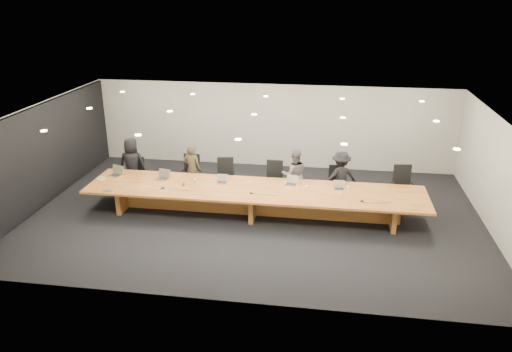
{
  "coord_description": "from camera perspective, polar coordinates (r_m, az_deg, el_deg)",
  "views": [
    {
      "loc": [
        1.89,
        -12.08,
        5.79
      ],
      "look_at": [
        0.0,
        0.3,
        1.0
      ],
      "focal_mm": 35.0,
      "sensor_mm": 36.0,
      "label": 1
    }
  ],
  "objects": [
    {
      "name": "laptop_e",
      "position": [
        13.32,
        9.48,
        -1.07
      ],
      "size": [
        0.3,
        0.22,
        0.23
      ],
      "primitive_type": null,
      "rotation": [
        0.0,
        0.0,
        0.01
      ],
      "color": "#BFAA91",
      "rests_on": "conference_table"
    },
    {
      "name": "chair_far_left",
      "position": [
        15.41,
        -13.49,
        0.23
      ],
      "size": [
        0.55,
        0.55,
        0.99
      ],
      "primitive_type": null,
      "rotation": [
        0.0,
        0.0,
        0.1
      ],
      "color": "black",
      "rests_on": "ground"
    },
    {
      "name": "person_d",
      "position": [
        14.23,
        9.65,
        -0.13
      ],
      "size": [
        1.09,
        0.84,
        1.5
      ],
      "primitive_type": "imported",
      "rotation": [
        0.0,
        0.0,
        3.47
      ],
      "color": "black",
      "rests_on": "ground"
    },
    {
      "name": "conference_table",
      "position": [
        13.32,
        -0.2,
        -2.38
      ],
      "size": [
        9.0,
        1.8,
        0.75
      ],
      "color": "brown",
      "rests_on": "ground"
    },
    {
      "name": "left_wall_panel",
      "position": [
        15.06,
        -23.15,
        2.14
      ],
      "size": [
        0.08,
        7.84,
        2.74
      ],
      "primitive_type": "cube",
      "color": "black",
      "rests_on": "ground"
    },
    {
      "name": "mic_right",
      "position": [
        12.75,
        12.03,
        -2.79
      ],
      "size": [
        0.12,
        0.12,
        0.03
      ],
      "primitive_type": "cone",
      "rotation": [
        0.0,
        0.0,
        0.09
      ],
      "color": "black",
      "rests_on": "conference_table"
    },
    {
      "name": "chair_mid_right",
      "position": [
        14.33,
        1.99,
        -0.49
      ],
      "size": [
        0.6,
        0.6,
        1.12
      ],
      "primitive_type": null,
      "rotation": [
        0.0,
        0.0,
        -0.06
      ],
      "color": "black",
      "rests_on": "ground"
    },
    {
      "name": "person_c",
      "position": [
        14.24,
        4.41,
        0.15
      ],
      "size": [
        0.83,
        0.7,
        1.51
      ],
      "primitive_type": "imported",
      "rotation": [
        0.0,
        0.0,
        3.34
      ],
      "color": "#545456",
      "rests_on": "ground"
    },
    {
      "name": "laptop_c",
      "position": [
        13.59,
        -3.92,
        -0.36
      ],
      "size": [
        0.3,
        0.22,
        0.23
      ],
      "primitive_type": null,
      "rotation": [
        0.0,
        0.0,
        -0.0
      ],
      "color": "#B9A78E",
      "rests_on": "conference_table"
    },
    {
      "name": "ground",
      "position": [
        13.53,
        -0.19,
        -4.41
      ],
      "size": [
        12.0,
        12.0,
        0.0
      ],
      "primitive_type": "plane",
      "color": "black",
      "rests_on": "ground"
    },
    {
      "name": "back_wall",
      "position": [
        16.78,
        1.92,
        5.75
      ],
      "size": [
        12.0,
        0.02,
        2.8
      ],
      "primitive_type": "cube",
      "color": "beige",
      "rests_on": "ground"
    },
    {
      "name": "person_b",
      "position": [
        14.68,
        -7.29,
        0.74
      ],
      "size": [
        0.62,
        0.48,
        1.53
      ],
      "primitive_type": "imported",
      "rotation": [
        0.0,
        0.0,
        2.93
      ],
      "color": "#312B1B",
      "rests_on": "ground"
    },
    {
      "name": "notepad",
      "position": [
        14.58,
        -17.28,
        -0.25
      ],
      "size": [
        0.26,
        0.23,
        0.01
      ],
      "primitive_type": "cube",
      "rotation": [
        0.0,
        0.0,
        -0.31
      ],
      "color": "silver",
      "rests_on": "conference_table"
    },
    {
      "name": "chair_left",
      "position": [
        14.91,
        -7.48,
        0.26
      ],
      "size": [
        0.6,
        0.6,
        1.14
      ],
      "primitive_type": null,
      "rotation": [
        0.0,
        0.0,
        0.04
      ],
      "color": "black",
      "rests_on": "ground"
    },
    {
      "name": "chair_right",
      "position": [
        14.39,
        9.15,
        -0.86
      ],
      "size": [
        0.55,
        0.55,
        1.03
      ],
      "primitive_type": null,
      "rotation": [
        0.0,
        0.0,
        0.06
      ],
      "color": "black",
      "rests_on": "ground"
    },
    {
      "name": "laptop_a",
      "position": [
        14.62,
        -15.84,
        0.53
      ],
      "size": [
        0.43,
        0.36,
        0.29
      ],
      "primitive_type": null,
      "rotation": [
        0.0,
        0.0,
        -0.3
      ],
      "color": "#B6A88B",
      "rests_on": "conference_table"
    },
    {
      "name": "mic_center",
      "position": [
        12.93,
        -0.55,
        -1.94
      ],
      "size": [
        0.13,
        0.13,
        0.03
      ],
      "primitive_type": "cone",
      "rotation": [
        0.0,
        0.0,
        0.26
      ],
      "color": "black",
      "rests_on": "conference_table"
    },
    {
      "name": "paper_cup_far",
      "position": [
        13.37,
        10.47,
        -1.36
      ],
      "size": [
        0.09,
        0.09,
        0.1
      ],
      "primitive_type": "cone",
      "rotation": [
        0.0,
        0.0,
        0.11
      ],
      "color": "silver",
      "rests_on": "conference_table"
    },
    {
      "name": "chair_far_right",
      "position": [
        14.41,
        16.46,
        -1.14
      ],
      "size": [
        0.67,
        0.67,
        1.17
      ],
      "primitive_type": null,
      "rotation": [
        0.0,
        0.0,
        0.13
      ],
      "color": "black",
      "rests_on": "ground"
    },
    {
      "name": "paper_cup_near",
      "position": [
        13.31,
        5.8,
        -1.25
      ],
      "size": [
        0.07,
        0.07,
        0.08
      ],
      "primitive_type": "cone",
      "rotation": [
        0.0,
        0.0,
        0.02
      ],
      "color": "white",
      "rests_on": "conference_table"
    },
    {
      "name": "lime_gadget",
      "position": [
        14.57,
        -17.24,
        -0.18
      ],
      "size": [
        0.2,
        0.15,
        0.03
      ],
      "primitive_type": "cube",
      "rotation": [
        0.0,
        0.0,
        -0.31
      ],
      "color": "#5EC534",
      "rests_on": "notepad"
    },
    {
      "name": "av_box",
      "position": [
        13.65,
        -16.57,
        -1.58
      ],
      "size": [
        0.25,
        0.21,
        0.03
      ],
      "primitive_type": "cube",
      "rotation": [
        0.0,
        0.0,
        0.24
      ],
      "color": "#A4A5A9",
      "rests_on": "conference_table"
    },
    {
      "name": "mic_left",
      "position": [
        13.48,
        -10.6,
        -1.33
      ],
      "size": [
        0.17,
        0.17,
        0.03
      ],
      "primitive_type": "cone",
      "rotation": [
        0.0,
        0.0,
        -0.39
      ],
      "color": "black",
      "rests_on": "conference_table"
    },
    {
      "name": "amber_mug",
      "position": [
        13.54,
        -8.28,
        -0.95
      ],
      "size": [
        0.09,
        0.09,
        0.09
      ],
      "primitive_type": "cylinder",
      "rotation": [
        0.0,
        0.0,
        0.37
      ],
      "color": "brown",
      "rests_on": "conference_table"
    },
    {
      "name": "water_bottle",
      "position": [
        13.52,
        -6.97,
        -0.68
      ],
      "size": [
        0.07,
        0.07,
        0.2
      ],
      "primitive_type": "cylinder",
      "rotation": [
        0.0,
        0.0,
        0.22
      ],
      "color": "silver",
      "rests_on": "conference_table"
    },
    {
      "name": "person_a",
      "position": [
        15.37,
        -13.98,
        1.34
      ],
      "size": [
        0.83,
        0.59,
        1.6
      ],
      "primitive_type": "imported",
      "rotation": [
        0.0,
        0.0,
        3.24
      ],
      "color": "black",
      "rests_on": "ground"
    },
    {
      "name": "laptop_b",
      "position": [
        14.06,
        -10.68,
        0.14
      ],
      "size": [
        0.39,
        0.32,
        0.27
      ],
      "primitive_type": null,
      "rotation": [
        0.0,
        0.0,
        -0.2
      ],
      "color": "tan",
      "rests_on": "conference_table"
    },
    {
      "name": "chair_mid_left",
      "position": [
        14.53,
        -3.52,
        -0.17
      ],
      "size": [
        0.67,
        0.67,
        1.14
      ],
      "primitive_type": null,
      "rotation": [
        0.0,
        0.0,
        0.17
      ],
      "color": "black",
      "rests_on": "ground"
    },
    {
      "name": "laptop_d",
      "position": [
        13.47,
        4.05,
        -0.52
      ],
      "size": [
        0.37,
        0.31,
        0.26
      ],
      "primitive_type": null,
      "rotation": [
        0.0,
        0.0,
        -0.24
      ],
      "color": "#C4B496",
      "rests_on": "conference_table"
    }
  ]
}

